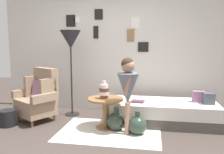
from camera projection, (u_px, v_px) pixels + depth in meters
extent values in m
plane|color=#423833|center=(90.00, 147.00, 3.20)|extent=(12.00, 12.00, 0.00)
cube|color=silver|center=(113.00, 49.00, 4.92)|extent=(4.80, 0.10, 2.60)
cube|color=black|center=(99.00, 14.00, 4.81)|extent=(0.17, 0.02, 0.21)
cube|color=gray|center=(99.00, 14.00, 4.81)|extent=(0.14, 0.01, 0.17)
cube|color=black|center=(71.00, 21.00, 4.93)|extent=(0.20, 0.02, 0.25)
cube|color=#9D9D98|center=(71.00, 21.00, 4.93)|extent=(0.16, 0.01, 0.19)
cube|color=black|center=(96.00, 32.00, 4.87)|extent=(0.10, 0.02, 0.26)
cube|color=gray|center=(96.00, 32.00, 4.87)|extent=(0.08, 0.01, 0.20)
cube|color=white|center=(76.00, 20.00, 4.91)|extent=(0.10, 0.02, 0.10)
cube|color=beige|center=(76.00, 20.00, 4.91)|extent=(0.08, 0.01, 0.08)
cube|color=olive|center=(131.00, 35.00, 4.76)|extent=(0.15, 0.02, 0.25)
cube|color=#B1B1A5|center=(131.00, 35.00, 4.76)|extent=(0.12, 0.01, 0.20)
cube|color=white|center=(135.00, 23.00, 4.71)|extent=(0.15, 0.02, 0.22)
cube|color=gray|center=(135.00, 23.00, 4.71)|extent=(0.12, 0.01, 0.17)
cube|color=black|center=(143.00, 47.00, 4.75)|extent=(0.21, 0.02, 0.20)
cube|color=slate|center=(143.00, 47.00, 4.74)|extent=(0.17, 0.01, 0.15)
cube|color=silver|center=(110.00, 131.00, 3.75)|extent=(1.62, 1.14, 0.01)
cylinder|color=olive|center=(18.00, 118.00, 4.27)|extent=(0.04, 0.04, 0.12)
cylinder|color=olive|center=(32.00, 124.00, 3.96)|extent=(0.04, 0.04, 0.12)
cylinder|color=olive|center=(40.00, 113.00, 4.61)|extent=(0.04, 0.04, 0.12)
cylinder|color=olive|center=(54.00, 117.00, 4.30)|extent=(0.04, 0.04, 0.12)
cube|color=#8C725B|center=(36.00, 107.00, 4.26)|extent=(0.80, 0.79, 0.30)
cube|color=#8C725B|center=(46.00, 82.00, 4.37)|extent=(0.59, 0.43, 0.55)
cube|color=#8C725B|center=(32.00, 86.00, 4.45)|extent=(0.23, 0.30, 0.39)
cube|color=#8C725B|center=(48.00, 89.00, 4.11)|extent=(0.23, 0.30, 0.39)
cube|color=#8C725B|center=(25.00, 93.00, 4.43)|extent=(0.34, 0.48, 0.14)
cube|color=#8C725B|center=(45.00, 98.00, 4.00)|extent=(0.34, 0.48, 0.14)
cube|color=gray|center=(40.00, 89.00, 4.29)|extent=(0.39, 0.33, 0.33)
cube|color=#4C4742|center=(162.00, 118.00, 4.15)|extent=(1.90, 0.81, 0.18)
cube|color=silver|center=(162.00, 108.00, 4.12)|extent=(1.90, 0.81, 0.22)
cube|color=#474C56|center=(209.00, 99.00, 3.91)|extent=(0.18, 0.13, 0.19)
cube|color=gray|center=(199.00, 97.00, 4.06)|extent=(0.21, 0.12, 0.19)
cylinder|color=olive|center=(106.00, 128.00, 3.91)|extent=(0.33, 0.33, 0.02)
cylinder|color=olive|center=(105.00, 114.00, 3.88)|extent=(0.10, 0.10, 0.47)
cylinder|color=olive|center=(105.00, 99.00, 3.85)|extent=(0.59, 0.59, 0.03)
cylinder|color=brown|center=(104.00, 97.00, 3.81)|extent=(0.13, 0.13, 0.06)
cylinder|color=white|center=(104.00, 93.00, 3.80)|extent=(0.16, 0.16, 0.06)
cylinder|color=brown|center=(104.00, 90.00, 3.79)|extent=(0.16, 0.16, 0.06)
cylinder|color=white|center=(104.00, 86.00, 3.79)|extent=(0.13, 0.13, 0.06)
cylinder|color=white|center=(104.00, 83.00, 3.78)|extent=(0.06, 0.06, 0.06)
cylinder|color=black|center=(72.00, 114.00, 4.68)|extent=(0.28, 0.28, 0.02)
cylinder|color=black|center=(71.00, 75.00, 4.57)|extent=(0.03, 0.03, 1.57)
cone|color=#232328|center=(71.00, 40.00, 4.47)|extent=(0.40, 0.40, 0.35)
cylinder|color=#A37A60|center=(127.00, 119.00, 3.59)|extent=(0.07, 0.07, 0.51)
cylinder|color=#A37A60|center=(128.00, 117.00, 3.69)|extent=(0.07, 0.07, 0.51)
cone|color=slate|center=(128.00, 89.00, 3.58)|extent=(0.34, 0.34, 0.49)
cylinder|color=slate|center=(128.00, 78.00, 3.55)|extent=(0.17, 0.17, 0.19)
cylinder|color=#A37A60|center=(128.00, 86.00, 3.45)|extent=(0.14, 0.06, 0.33)
cylinder|color=#A37A60|center=(131.00, 83.00, 3.68)|extent=(0.14, 0.06, 0.33)
sphere|color=#A37A60|center=(128.00, 66.00, 3.53)|extent=(0.21, 0.21, 0.21)
sphere|color=#38281E|center=(127.00, 64.00, 3.53)|extent=(0.20, 0.20, 0.20)
cube|color=#57344C|center=(138.00, 101.00, 4.06)|extent=(0.24, 0.19, 0.03)
sphere|color=#2D3D33|center=(116.00, 122.00, 3.80)|extent=(0.30, 0.30, 0.30)
cylinder|color=#2D3D33|center=(116.00, 110.00, 3.78)|extent=(0.08, 0.08, 0.09)
sphere|color=#2D3D33|center=(137.00, 125.00, 3.63)|extent=(0.30, 0.30, 0.30)
cylinder|color=#2D3D33|center=(138.00, 114.00, 3.60)|extent=(0.08, 0.08, 0.09)
cylinder|color=black|center=(8.00, 118.00, 4.01)|extent=(0.28, 0.28, 0.28)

